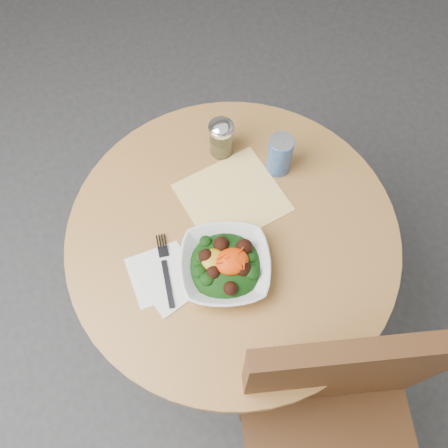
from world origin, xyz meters
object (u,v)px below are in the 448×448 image
object	(u,v)px
chair	(334,431)
beverage_can	(280,155)
spice_shaker	(221,138)
salad_bowl	(225,266)

from	to	relation	value
chair	beverage_can	world-z (taller)	chair
chair	spice_shaker	size ratio (longest dim) A/B	8.13
chair	salad_bowl	xyz separation A→B (m)	(-0.15, 0.45, 0.20)
spice_shaker	beverage_can	distance (m)	0.17
chair	salad_bowl	distance (m)	0.51
salad_bowl	spice_shaker	size ratio (longest dim) A/B	2.21
chair	beverage_can	bearing A→B (deg)	82.23
spice_shaker	beverage_can	bearing A→B (deg)	-37.80
chair	spice_shaker	xyz separation A→B (m)	(-0.04, 0.80, 0.23)
salad_bowl	spice_shaker	xyz separation A→B (m)	(0.11, 0.36, 0.03)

